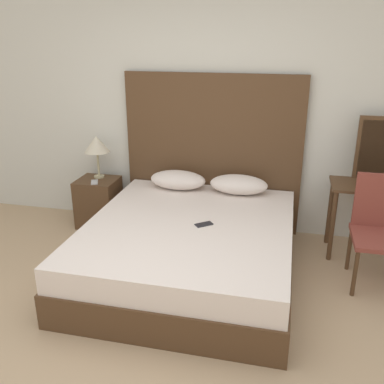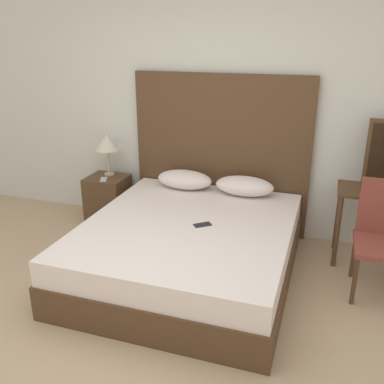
{
  "view_description": "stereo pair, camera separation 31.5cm",
  "coord_description": "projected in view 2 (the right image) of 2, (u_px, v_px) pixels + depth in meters",
  "views": [
    {
      "loc": [
        0.92,
        -2.2,
        2.06
      ],
      "look_at": [
        0.12,
        1.21,
        0.75
      ],
      "focal_mm": 40.0,
      "sensor_mm": 36.0,
      "label": 1
    },
    {
      "loc": [
        1.22,
        -2.11,
        2.06
      ],
      "look_at": [
        0.12,
        1.21,
        0.75
      ],
      "focal_mm": 40.0,
      "sensor_mm": 36.0,
      "label": 2
    }
  ],
  "objects": [
    {
      "name": "pillow_left",
      "position": [
        185.0,
        180.0,
        4.53
      ],
      "size": [
        0.59,
        0.31,
        0.19
      ],
      "color": "silver",
      "rests_on": "bed"
    },
    {
      "name": "pillow_right",
      "position": [
        244.0,
        186.0,
        4.34
      ],
      "size": [
        0.59,
        0.31,
        0.19
      ],
      "color": "silver",
      "rests_on": "bed"
    },
    {
      "name": "phone_on_nightstand",
      "position": [
        104.0,
        179.0,
        4.7
      ],
      "size": [
        0.12,
        0.17,
        0.01
      ],
      "color": "#B7B7BC",
      "rests_on": "nightstand"
    },
    {
      "name": "phone_on_bed",
      "position": [
        202.0,
        225.0,
        3.68
      ],
      "size": [
        0.16,
        0.15,
        0.01
      ],
      "color": "#232328",
      "rests_on": "bed"
    },
    {
      "name": "table_lamp",
      "position": [
        107.0,
        143.0,
        4.74
      ],
      "size": [
        0.28,
        0.28,
        0.47
      ],
      "color": "tan",
      "rests_on": "nightstand"
    },
    {
      "name": "bed",
      "position": [
        188.0,
        249.0,
        3.82
      ],
      "size": [
        1.8,
        2.06,
        0.5
      ],
      "color": "#4C331E",
      "rests_on": "ground_plane"
    },
    {
      "name": "nightstand",
      "position": [
        108.0,
        199.0,
        4.89
      ],
      "size": [
        0.43,
        0.4,
        0.54
      ],
      "color": "#4C331E",
      "rests_on": "ground_plane"
    },
    {
      "name": "ground_plane",
      "position": [
        121.0,
        350.0,
        2.96
      ],
      "size": [
        16.0,
        16.0,
        0.0
      ],
      "primitive_type": "plane",
      "color": "tan"
    },
    {
      "name": "wall_back",
      "position": [
        212.0,
        105.0,
        4.48
      ],
      "size": [
        10.0,
        0.06,
        2.7
      ],
      "color": "silver",
      "rests_on": "ground_plane"
    },
    {
      "name": "headboard",
      "position": [
        220.0,
        155.0,
        4.55
      ],
      "size": [
        1.89,
        0.05,
        1.68
      ],
      "color": "#4C331E",
      "rests_on": "ground_plane"
    }
  ]
}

